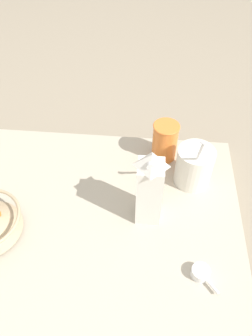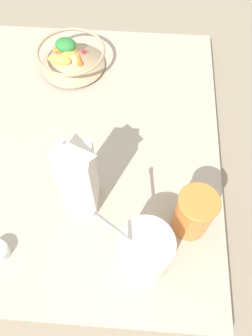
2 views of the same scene
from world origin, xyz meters
name	(u,v)px [view 1 (image 1 of 2)]	position (x,y,z in m)	size (l,w,h in m)	color
ground_plane	(84,250)	(0.00, 0.00, 0.00)	(6.00, 6.00, 0.00)	gray
countertop	(83,247)	(0.00, 0.00, 0.02)	(0.92, 0.92, 0.04)	#B2A893
milk_carton	(150,188)	(0.18, 0.11, 0.17)	(0.07, 0.07, 0.26)	silver
yogurt_tub	(194,165)	(0.32, 0.27, 0.11)	(0.12, 0.16, 0.26)	silver
drinking_cup	(165,141)	(0.22, 0.37, 0.11)	(0.09, 0.09, 0.14)	orange
measuring_scoop	(201,273)	(0.33, -0.06, 0.05)	(0.07, 0.08, 0.03)	white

